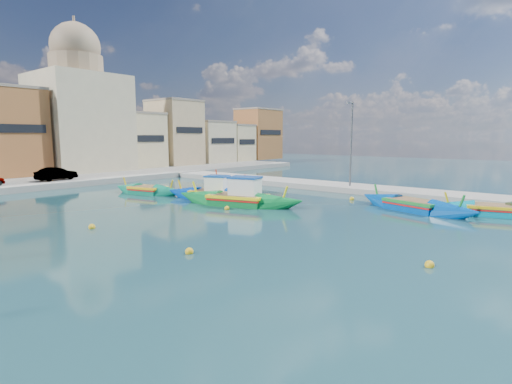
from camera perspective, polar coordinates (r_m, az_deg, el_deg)
ground at (r=19.41m, az=6.30°, el=-6.93°), size 160.00×160.00×0.00m
east_quay at (r=35.59m, az=22.30°, el=-0.26°), size 4.00×70.00×0.50m
north_quay at (r=45.26m, az=-30.06°, el=0.96°), size 80.00×8.00×0.60m
north_townhouses at (r=54.38m, az=-26.58°, el=7.15°), size 83.20×7.87×10.19m
church_block at (r=56.50m, az=-23.95°, el=10.77°), size 10.00×10.00×19.10m
quay_street_lamp at (r=36.95m, az=13.41°, el=6.76°), size 1.18×0.16×8.00m
luzzu_turquoise_cabin at (r=29.02m, az=-2.52°, el=-1.12°), size 4.95×10.36×3.26m
luzzu_blue_cabin at (r=32.15m, az=-6.24°, el=-0.35°), size 4.63×8.36×2.89m
luzzu_cyan_mid at (r=39.73m, az=-3.80°, el=1.15°), size 5.08×8.96×2.60m
luzzu_green at (r=35.93m, az=-15.21°, el=0.13°), size 3.44×7.63×2.33m
luzzu_blue_south at (r=28.94m, az=21.65°, el=-1.95°), size 4.67×9.27×2.62m
luzzu_cyan_south at (r=29.49m, az=30.69°, el=-2.38°), size 3.93×7.73×2.33m
mooring_buoys at (r=24.72m, az=-2.25°, el=-3.46°), size 18.41×23.15×0.36m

